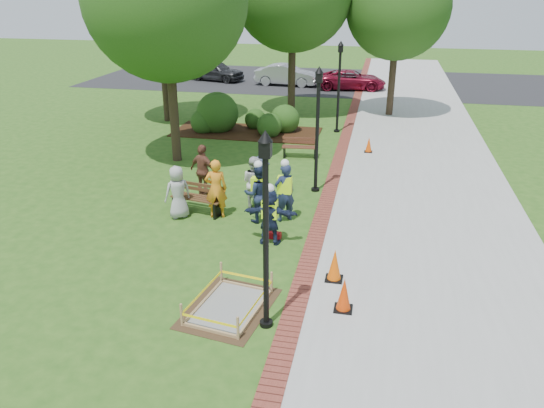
% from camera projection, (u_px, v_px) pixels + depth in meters
% --- Properties ---
extents(ground, '(100.00, 100.00, 0.00)m').
position_uv_depth(ground, '(245.00, 254.00, 14.21)').
color(ground, '#285116').
rests_on(ground, ground).
extents(sidewalk, '(6.00, 60.00, 0.02)m').
position_uv_depth(sidewalk, '(419.00, 155.00, 22.29)').
color(sidewalk, '#9E9E99').
rests_on(sidewalk, ground).
extents(brick_edging, '(0.50, 60.00, 0.03)m').
position_uv_depth(brick_edging, '(342.00, 150.00, 22.89)').
color(brick_edging, maroon).
rests_on(brick_edging, ground).
extents(mulch_bed, '(7.00, 3.00, 0.05)m').
position_uv_depth(mulch_bed, '(247.00, 132.00, 25.59)').
color(mulch_bed, '#381E0F').
rests_on(mulch_bed, ground).
extents(parking_lot, '(36.00, 12.00, 0.01)m').
position_uv_depth(parking_lot, '(337.00, 81.00, 38.56)').
color(parking_lot, black).
rests_on(parking_lot, ground).
extents(wet_concrete_pad, '(2.05, 2.54, 0.55)m').
position_uv_depth(wet_concrete_pad, '(229.00, 299.00, 11.75)').
color(wet_concrete_pad, '#47331E').
rests_on(wet_concrete_pad, ground).
extents(bench_near, '(1.74, 0.87, 0.90)m').
position_uv_depth(bench_near, '(198.00, 204.00, 16.62)').
color(bench_near, brown).
rests_on(bench_near, ground).
extents(bench_far, '(1.49, 0.61, 0.79)m').
position_uv_depth(bench_far, '(300.00, 151.00, 21.89)').
color(bench_far, brown).
rests_on(bench_far, ground).
extents(cone_front, '(0.41, 0.41, 0.81)m').
position_uv_depth(cone_front, '(344.00, 295.00, 11.63)').
color(cone_front, black).
rests_on(cone_front, ground).
extents(cone_back, '(0.42, 0.42, 0.83)m').
position_uv_depth(cone_back, '(335.00, 266.00, 12.81)').
color(cone_back, black).
rests_on(cone_back, ground).
extents(cone_far, '(0.34, 0.34, 0.67)m').
position_uv_depth(cone_far, '(369.00, 145.00, 22.49)').
color(cone_far, black).
rests_on(cone_far, ground).
extents(toolbox, '(0.39, 0.24, 0.18)m').
position_uv_depth(toolbox, '(274.00, 235.00, 15.04)').
color(toolbox, maroon).
rests_on(toolbox, ground).
extents(lamp_near, '(0.28, 0.28, 4.26)m').
position_uv_depth(lamp_near, '(266.00, 219.00, 10.30)').
color(lamp_near, black).
rests_on(lamp_near, ground).
extents(lamp_mid, '(0.28, 0.28, 4.26)m').
position_uv_depth(lamp_mid, '(318.00, 121.00, 17.52)').
color(lamp_mid, black).
rests_on(lamp_mid, ground).
extents(lamp_far, '(0.28, 0.28, 4.26)m').
position_uv_depth(lamp_far, '(339.00, 80.00, 24.74)').
color(lamp_far, black).
rests_on(lamp_far, ground).
extents(tree_right, '(5.30, 5.30, 8.19)m').
position_uv_depth(tree_right, '(398.00, 7.00, 26.81)').
color(tree_right, '#3D2D1E').
rests_on(tree_right, ground).
extents(tree_far, '(5.58, 5.58, 8.42)m').
position_uv_depth(tree_far, '(159.00, 6.00, 25.57)').
color(tree_far, '#3D2D1E').
rests_on(tree_far, ground).
extents(shrub_a, '(1.21, 1.21, 1.21)m').
position_uv_depth(shrub_a, '(204.00, 132.00, 25.61)').
color(shrub_a, '#224B15').
rests_on(shrub_a, ground).
extents(shrub_b, '(2.03, 2.03, 2.03)m').
position_uv_depth(shrub_b, '(218.00, 131.00, 25.90)').
color(shrub_b, '#224B15').
rests_on(shrub_b, ground).
extents(shrub_c, '(1.18, 1.18, 1.18)m').
position_uv_depth(shrub_c, '(269.00, 136.00, 24.95)').
color(shrub_c, '#224B15').
rests_on(shrub_c, ground).
extents(shrub_d, '(1.42, 1.42, 1.42)m').
position_uv_depth(shrub_d, '(285.00, 132.00, 25.73)').
color(shrub_d, '#224B15').
rests_on(shrub_d, ground).
extents(shrub_e, '(1.06, 1.06, 1.06)m').
position_uv_depth(shrub_e, '(256.00, 128.00, 26.32)').
color(shrub_e, '#224B15').
rests_on(shrub_e, ground).
extents(casual_person_a, '(0.62, 0.60, 1.65)m').
position_uv_depth(casual_person_a, '(178.00, 192.00, 16.10)').
color(casual_person_a, '#9E9E9E').
rests_on(casual_person_a, ground).
extents(casual_person_b, '(0.67, 0.51, 1.85)m').
position_uv_depth(casual_person_b, '(216.00, 189.00, 16.09)').
color(casual_person_b, orange).
rests_on(casual_person_b, ground).
extents(casual_person_c, '(0.65, 0.58, 1.71)m').
position_uv_depth(casual_person_c, '(254.00, 183.00, 16.79)').
color(casual_person_c, silver).
rests_on(casual_person_c, ground).
extents(casual_person_d, '(0.67, 0.56, 1.80)m').
position_uv_depth(casual_person_d, '(203.00, 171.00, 17.68)').
color(casual_person_d, brown).
rests_on(casual_person_d, ground).
extents(casual_person_e, '(0.62, 0.60, 1.66)m').
position_uv_depth(casual_person_e, '(260.00, 182.00, 16.94)').
color(casual_person_e, '#383E63').
rests_on(casual_person_e, ground).
extents(hivis_worker_a, '(0.52, 0.34, 1.77)m').
position_uv_depth(hivis_worker_a, '(270.00, 214.00, 14.46)').
color(hivis_worker_a, '#1C2249').
rests_on(hivis_worker_a, ground).
extents(hivis_worker_b, '(0.69, 0.64, 1.96)m').
position_uv_depth(hivis_worker_b, '(285.00, 191.00, 15.83)').
color(hivis_worker_b, '#1B2348').
rests_on(hivis_worker_b, ground).
extents(hivis_worker_c, '(0.66, 0.53, 1.94)m').
position_uv_depth(hivis_worker_c, '(258.00, 192.00, 15.77)').
color(hivis_worker_c, '#1B2447').
rests_on(hivis_worker_c, ground).
extents(parked_car_a, '(3.24, 5.18, 1.57)m').
position_uv_depth(parked_car_a, '(216.00, 81.00, 38.87)').
color(parked_car_a, '#28282A').
rests_on(parked_car_a, ground).
extents(parked_car_b, '(2.36, 4.90, 1.56)m').
position_uv_depth(parked_car_b, '(286.00, 85.00, 37.15)').
color(parked_car_b, '#9D9CA1').
rests_on(parked_car_b, ground).
extents(parked_car_c, '(2.28, 4.41, 1.38)m').
position_uv_depth(parked_car_c, '(351.00, 89.00, 35.79)').
color(parked_car_c, maroon).
rests_on(parked_car_c, ground).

